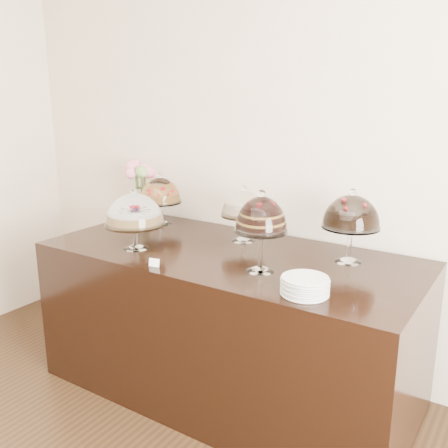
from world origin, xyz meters
The scene contains 10 objects.
wall_back centered at (0.00, 3.00, 1.50)m, with size 5.00×0.04×3.00m, color beige.
display_counter centered at (-0.34, 2.45, 0.45)m, with size 2.20×1.00×0.90m, color black.
cake_stand_sugar_sponge centered at (-0.84, 2.21, 1.12)m, with size 0.35×0.35×0.37m.
cake_stand_choco_layer centered at (-0.03, 2.28, 1.19)m, with size 0.27×0.27×0.43m.
cake_stand_cheesecake centered at (-0.38, 2.69, 1.12)m, with size 0.28×0.28×0.35m.
cake_stand_dark_choco centered at (0.30, 2.66, 1.17)m, with size 0.31×0.31×0.41m.
cake_stand_fruit_tart centered at (-1.08, 2.73, 1.13)m, with size 0.29×0.29×0.36m.
flower_vase centered at (-1.32, 2.79, 1.18)m, with size 0.27×0.25×0.43m.
plate_stack centered at (0.29, 2.11, 0.94)m, with size 0.22×0.22×0.08m.
price_card_left centered at (-0.54, 2.02, 0.92)m, with size 0.06×0.01×0.04m, color white.
Camera 1 is at (1.14, 0.12, 1.80)m, focal length 40.00 mm.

